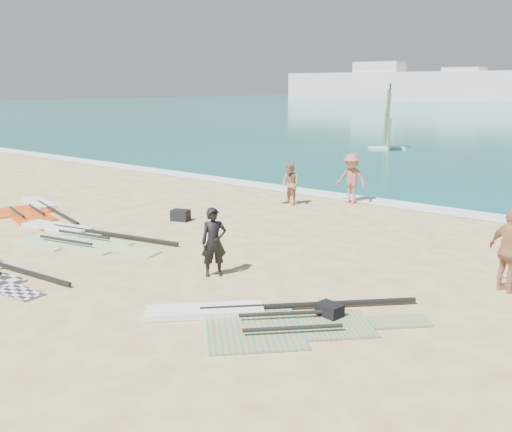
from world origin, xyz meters
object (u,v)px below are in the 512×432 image
Objects in this scene: rig_green at (74,235)px; person_wetsuit at (214,242)px; beachgoer_mid at (351,179)px; gear_bag_near at (180,215)px; beachgoer_left at (290,184)px; rig_orange at (263,318)px; gear_bag_far at (330,311)px; rig_red at (35,210)px; beachgoer_back at (510,251)px.

person_wetsuit is (5.85, 0.04, 0.80)m from rig_green.
rig_green is 10.73m from beachgoer_mid.
gear_bag_near is 4.79m from beachgoer_left.
rig_orange is 1.36m from gear_bag_far.
gear_bag_far is at bearing 8.14° from rig_red.
rig_red is 12.08m from beachgoer_mid.
beachgoer_back is at bearing 22.57° from rig_red.
person_wetsuit is (10.20, -1.24, 0.80)m from rig_red.
gear_bag_near reaches higher than rig_green.
rig_orange is at bearing -80.81° from person_wetsuit.
beachgoer_mid is 1.02× the size of beachgoer_back.
beachgoer_left is 10.51m from beachgoer_back.
beachgoer_back is (16.13, 2.08, 0.92)m from rig_red.
gear_bag_near is (0.99, 3.58, 0.14)m from rig_green.
rig_red is at bearing 151.85° from rig_green.
rig_orange is 12.13m from beachgoer_mid.
gear_bag_near is at bearing -95.59° from beachgoer_left.
gear_bag_far is 3.69m from person_wetsuit.
beachgoer_back is (2.35, 3.79, 0.82)m from gear_bag_far.
rig_orange is at bearing 83.10° from beachgoer_back.
beachgoer_left is at bearing 76.93° from rig_orange.
rig_green is 3.08× the size of beachgoer_mid.
rig_green is at bearing 127.97° from person_wetsuit.
rig_red is (-4.34, 1.27, -0.00)m from rig_green.
person_wetsuit reaches higher than rig_orange.
beachgoer_left is at bearing 1.20° from beachgoer_back.
beachgoer_back is (5.93, 3.32, 0.11)m from person_wetsuit.
gear_bag_far reaches higher than rig_green.
beachgoer_left is (1.43, 4.52, 0.63)m from gear_bag_near.
rig_red is 16.29m from beachgoer_back.
gear_bag_far is at bearing -25.43° from gear_bag_near.
rig_orange is (8.47, -1.38, -0.00)m from rig_green.
beachgoer_back reaches higher than gear_bag_far.
rig_red is 3.36× the size of beachgoer_left.
beachgoer_mid is (1.67, 1.78, 0.16)m from beachgoer_left.
rig_green is 3.70× the size of beachgoer_left.
beachgoer_left is at bearing 60.52° from rig_red.
rig_green is at bearing 177.34° from gear_bag_far.
gear_bag_far is at bearing -67.12° from beachgoer_mid.
gear_bag_far is 0.31× the size of beachgoer_left.
rig_orange is 2.54× the size of beachgoer_mid.
rig_green is at bearing 43.95° from beachgoer_back.
gear_bag_near is 1.19× the size of gear_bag_far.
beachgoer_mid is at bearing 55.73° from rig_green.
gear_bag_far is at bearing 86.33° from beachgoer_back.
rig_red is (-12.82, 2.66, -0.00)m from rig_orange.
rig_red is at bearing 35.42° from beachgoer_back.
beachgoer_mid is 10.10m from beachgoer_back.
person_wetsuit reaches higher than gear_bag_near.
rig_orange is at bearing -33.55° from gear_bag_near.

